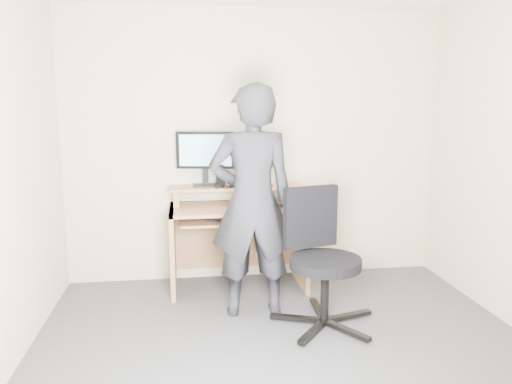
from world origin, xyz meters
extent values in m
plane|color=#515256|center=(0.00, 0.00, 0.00)|extent=(3.50, 3.50, 0.00)
cube|color=beige|center=(0.00, 1.75, 1.25)|extent=(3.50, 0.02, 2.50)
cube|color=tan|center=(-0.78, 1.45, 0.38)|extent=(0.04, 0.60, 0.75)
cube|color=tan|center=(0.38, 1.45, 0.38)|extent=(0.04, 0.60, 0.75)
cube|color=tan|center=(-0.20, 1.45, 0.73)|extent=(1.20, 0.60, 0.03)
cube|color=tan|center=(-0.20, 1.37, 0.64)|extent=(1.02, 0.38, 0.02)
cube|color=tan|center=(-0.74, 1.60, 0.82)|extent=(0.05, 0.28, 0.15)
cube|color=tan|center=(0.34, 1.60, 0.82)|extent=(0.05, 0.28, 0.15)
cube|color=tan|center=(-0.20, 1.60, 0.90)|extent=(1.20, 0.30, 0.02)
cube|color=tan|center=(-0.20, 1.74, 0.42)|extent=(1.20, 0.03, 0.65)
cube|color=black|center=(-0.47, 1.63, 0.92)|extent=(0.23, 0.15, 0.02)
cube|color=black|center=(-0.47, 1.65, 1.00)|extent=(0.05, 0.04, 0.15)
cube|color=black|center=(-0.47, 1.62, 1.24)|extent=(0.52, 0.13, 0.33)
cube|color=#92D7FD|center=(-0.47, 1.60, 1.24)|extent=(0.46, 0.08, 0.28)
cube|color=black|center=(-0.34, 1.63, 1.01)|extent=(0.09, 0.14, 0.20)
cylinder|color=silver|center=(-0.09, 1.59, 1.01)|extent=(0.11, 0.11, 0.20)
cube|color=black|center=(0.09, 1.58, 0.92)|extent=(0.09, 0.14, 0.01)
cube|color=black|center=(-0.38, 1.50, 0.93)|extent=(0.05, 0.04, 0.03)
torus|color=silver|center=(-0.41, 1.67, 0.92)|extent=(0.19, 0.19, 0.06)
cube|color=black|center=(-0.23, 1.36, 0.67)|extent=(0.49, 0.27, 0.03)
ellipsoid|color=black|center=(0.20, 1.35, 0.77)|extent=(0.11, 0.08, 0.04)
cube|color=black|center=(0.56, 0.61, 0.04)|extent=(0.40, 0.16, 0.03)
cube|color=black|center=(0.36, 0.76, 0.04)|extent=(0.07, 0.40, 0.03)
cube|color=black|center=(0.16, 0.62, 0.04)|extent=(0.40, 0.19, 0.03)
cube|color=black|center=(0.22, 0.38, 0.04)|extent=(0.29, 0.35, 0.03)
cube|color=black|center=(0.47, 0.37, 0.04)|extent=(0.27, 0.36, 0.03)
cylinder|color=black|center=(0.35, 0.55, 0.26)|extent=(0.06, 0.06, 0.42)
cylinder|color=black|center=(0.35, 0.55, 0.50)|extent=(0.53, 0.53, 0.07)
cube|color=black|center=(0.29, 0.78, 0.79)|extent=(0.45, 0.18, 0.48)
imported|color=black|center=(-0.15, 0.88, 0.90)|extent=(0.66, 0.43, 1.81)
camera|label=1|loc=(-0.65, -2.86, 1.68)|focal=35.00mm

